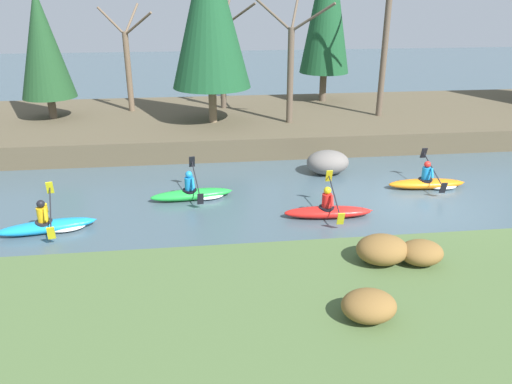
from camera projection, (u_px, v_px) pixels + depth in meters
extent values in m
plane|color=#425660|center=(409.00, 204.00, 16.32)|extent=(90.00, 90.00, 0.00)
cube|color=brown|center=(333.00, 120.00, 24.89)|extent=(44.00, 9.06, 0.92)
cylinder|color=brown|center=(52.00, 108.00, 23.21)|extent=(0.36, 0.36, 0.99)
cone|color=#1E4723|center=(42.00, 43.00, 22.12)|extent=(2.42, 2.42, 4.79)
cylinder|color=#7A664C|center=(213.00, 105.00, 22.46)|extent=(0.36, 0.36, 1.58)
cone|color=#194C28|center=(210.00, 10.00, 20.95)|extent=(3.44, 3.44, 6.45)
cylinder|color=brown|center=(323.00, 87.00, 26.81)|extent=(0.36, 0.36, 1.51)
cone|color=#194C28|center=(327.00, 0.00, 25.18)|extent=(2.59, 2.59, 7.18)
cylinder|color=brown|center=(129.00, 72.00, 24.14)|extent=(0.28, 0.28, 3.77)
cylinder|color=brown|center=(111.00, 21.00, 23.70)|extent=(1.42, 1.22, 1.28)
cylinder|color=brown|center=(138.00, 24.00, 22.84)|extent=(1.49, 1.27, 1.13)
cylinder|color=brown|center=(131.00, 19.00, 23.96)|extent=(0.67, 1.60, 1.42)
cylinder|color=brown|center=(223.00, 67.00, 24.71)|extent=(0.28, 0.28, 4.06)
cylinder|color=brown|center=(206.00, 13.00, 24.22)|extent=(1.52, 1.30, 1.37)
cylinder|color=brown|center=(238.00, 16.00, 23.30)|extent=(1.59, 1.36, 1.21)
cylinder|color=brown|center=(226.00, 11.00, 24.50)|extent=(0.71, 1.71, 1.52)
cylinder|color=brown|center=(290.00, 76.00, 21.90)|extent=(0.28, 0.28, 4.11)
cylinder|color=brown|center=(273.00, 14.00, 21.41)|extent=(1.54, 1.32, 1.39)
cylinder|color=brown|center=(313.00, 18.00, 20.47)|extent=(1.61, 1.38, 1.23)
cylinder|color=brown|center=(295.00, 12.00, 21.69)|extent=(0.72, 1.73, 1.54)
cylinder|color=brown|center=(384.00, 51.00, 22.79)|extent=(0.28, 0.28, 5.98)
ellipsoid|color=brown|center=(369.00, 306.00, 9.63)|extent=(1.08, 0.90, 0.59)
ellipsoid|color=brown|center=(382.00, 249.00, 11.64)|extent=(1.23, 1.02, 0.66)
ellipsoid|color=brown|center=(421.00, 253.00, 11.61)|extent=(1.03, 0.86, 0.56)
ellipsoid|color=orange|center=(426.00, 184.00, 17.58)|extent=(2.72, 0.72, 0.34)
cone|color=orange|center=(460.00, 182.00, 17.66)|extent=(0.36, 0.22, 0.20)
cylinder|color=black|center=(425.00, 180.00, 17.52)|extent=(0.50, 0.50, 0.08)
cylinder|color=#1984CC|center=(426.00, 173.00, 17.43)|extent=(0.31, 0.31, 0.42)
sphere|color=red|center=(427.00, 164.00, 17.30)|extent=(0.24, 0.24, 0.23)
cylinder|color=#1984CC|center=(427.00, 169.00, 17.62)|extent=(0.10, 0.23, 0.35)
cylinder|color=#1984CC|center=(432.00, 173.00, 17.18)|extent=(0.10, 0.23, 0.35)
cylinder|color=black|center=(433.00, 170.00, 17.39)|extent=(0.12, 1.91, 0.65)
cube|color=black|center=(424.00, 153.00, 18.16)|extent=(0.21, 0.17, 0.41)
cube|color=black|center=(443.00, 188.00, 16.63)|extent=(0.21, 0.17, 0.41)
ellipsoid|color=white|center=(441.00, 185.00, 17.65)|extent=(1.13, 0.75, 0.18)
ellipsoid|color=red|center=(328.00, 212.00, 15.34)|extent=(2.73, 0.76, 0.34)
cone|color=red|center=(368.00, 211.00, 15.40)|extent=(0.36, 0.22, 0.20)
cylinder|color=black|center=(326.00, 208.00, 15.28)|extent=(0.51, 0.51, 0.08)
cylinder|color=red|center=(327.00, 200.00, 15.18)|extent=(0.32, 0.32, 0.42)
sphere|color=yellow|center=(327.00, 190.00, 15.06)|extent=(0.24, 0.24, 0.23)
cylinder|color=red|center=(329.00, 195.00, 15.38)|extent=(0.10, 0.23, 0.35)
cylinder|color=red|center=(332.00, 201.00, 14.93)|extent=(0.10, 0.23, 0.35)
cylinder|color=black|center=(335.00, 196.00, 15.15)|extent=(0.15, 1.91, 0.65)
cube|color=yellow|center=(329.00, 176.00, 15.91)|extent=(0.21, 0.17, 0.41)
cube|color=yellow|center=(341.00, 219.00, 14.39)|extent=(0.21, 0.17, 0.41)
ellipsoid|color=green|center=(191.00, 194.00, 16.65)|extent=(2.75, 0.93, 0.34)
cone|color=green|center=(228.00, 191.00, 16.92)|extent=(0.37, 0.24, 0.20)
cylinder|color=black|center=(190.00, 191.00, 16.59)|extent=(0.54, 0.54, 0.08)
cylinder|color=#1984CC|center=(189.00, 184.00, 16.49)|extent=(0.33, 0.33, 0.42)
sphere|color=#1E89D1|center=(189.00, 174.00, 16.37)|extent=(0.26, 0.26, 0.23)
cylinder|color=#1984CC|center=(191.00, 178.00, 16.70)|extent=(0.12, 0.23, 0.35)
cylinder|color=#1984CC|center=(193.00, 183.00, 16.27)|extent=(0.12, 0.23, 0.35)
cylinder|color=black|center=(196.00, 179.00, 16.50)|extent=(0.27, 1.90, 0.65)
cube|color=black|center=(192.00, 162.00, 17.24)|extent=(0.22, 0.18, 0.41)
cube|color=black|center=(200.00, 199.00, 15.76)|extent=(0.22, 0.18, 0.41)
ellipsoid|color=white|center=(208.00, 195.00, 16.81)|extent=(1.18, 0.83, 0.18)
ellipsoid|color=#1993D6|center=(47.00, 227.00, 14.40)|extent=(2.77, 1.17, 0.34)
cone|color=#1993D6|center=(91.00, 220.00, 14.77)|extent=(0.38, 0.27, 0.20)
cylinder|color=black|center=(44.00, 222.00, 14.33)|extent=(0.57, 0.57, 0.08)
cylinder|color=yellow|center=(42.00, 214.00, 14.24)|extent=(0.36, 0.36, 0.42)
sphere|color=black|center=(41.00, 204.00, 14.11)|extent=(0.27, 0.27, 0.23)
cylinder|color=yellow|center=(46.00, 208.00, 14.44)|extent=(0.14, 0.24, 0.35)
cylinder|color=yellow|center=(45.00, 214.00, 14.02)|extent=(0.14, 0.24, 0.35)
cylinder|color=black|center=(50.00, 209.00, 14.26)|extent=(0.45, 1.88, 0.65)
cube|color=yellow|center=(50.00, 188.00, 14.97)|extent=(0.23, 0.20, 0.41)
cube|color=yellow|center=(51.00, 233.00, 13.54)|extent=(0.23, 0.20, 0.41)
ellipsoid|color=white|center=(67.00, 226.00, 14.60)|extent=(1.22, 0.92, 0.18)
ellipsoid|color=slate|center=(328.00, 162.00, 18.88)|extent=(1.61, 1.26, 0.91)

